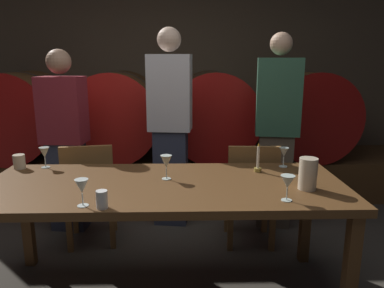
{
  "coord_description": "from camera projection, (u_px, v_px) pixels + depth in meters",
  "views": [
    {
      "loc": [
        0.19,
        -1.85,
        1.54
      ],
      "look_at": [
        0.26,
        0.81,
        0.92
      ],
      "focal_mm": 34.53,
      "sensor_mm": 36.0,
      "label": 1
    }
  ],
  "objects": [
    {
      "name": "wine_barrel_far_left",
      "position": [
        22.0,
        115.0,
        4.11
      ],
      "size": [
        0.96,
        0.94,
        0.96
      ],
      "color": "brown",
      "rests_on": "barrel_shelf"
    },
    {
      "name": "wine_glass_left",
      "position": [
        82.0,
        187.0,
        1.93
      ],
      "size": [
        0.07,
        0.07,
        0.15
      ],
      "color": "silver",
      "rests_on": "dining_table"
    },
    {
      "name": "wine_barrel_center_left",
      "position": [
        118.0,
        115.0,
        4.14
      ],
      "size": [
        0.96,
        0.94,
        0.96
      ],
      "color": "brown",
      "rests_on": "barrel_shelf"
    },
    {
      "name": "wine_glass_center",
      "position": [
        166.0,
        162.0,
        2.37
      ],
      "size": [
        0.07,
        0.07,
        0.16
      ],
      "color": "silver",
      "rests_on": "dining_table"
    },
    {
      "name": "chair_left",
      "position": [
        90.0,
        190.0,
        3.02
      ],
      "size": [
        0.45,
        0.45,
        0.88
      ],
      "rotation": [
        0.0,
        0.0,
        3.29
      ],
      "color": "brown",
      "rests_on": "ground"
    },
    {
      "name": "chair_right",
      "position": [
        251.0,
        190.0,
        3.02
      ],
      "size": [
        0.42,
        0.42,
        0.88
      ],
      "rotation": [
        0.0,
        0.0,
        3.1
      ],
      "color": "brown",
      "rests_on": "ground"
    },
    {
      "name": "wine_barrel_far_right",
      "position": [
        304.0,
        114.0,
        4.19
      ],
      "size": [
        0.96,
        0.94,
        0.96
      ],
      "color": "brown",
      "rests_on": "barrel_shelf"
    },
    {
      "name": "wine_glass_far_right",
      "position": [
        284.0,
        153.0,
        2.64
      ],
      "size": [
        0.07,
        0.07,
        0.14
      ],
      "color": "silver",
      "rests_on": "dining_table"
    },
    {
      "name": "back_wall",
      "position": [
        167.0,
        79.0,
        4.61
      ],
      "size": [
        6.46,
        0.24,
        2.58
      ],
      "primitive_type": "cube",
      "color": "brown",
      "rests_on": "ground"
    },
    {
      "name": "dining_table",
      "position": [
        165.0,
        194.0,
        2.33
      ],
      "size": [
        2.26,
        0.88,
        0.77
      ],
      "color": "brown",
      "rests_on": "ground"
    },
    {
      "name": "wine_barrel_center_right",
      "position": [
        212.0,
        114.0,
        4.17
      ],
      "size": [
        0.96,
        0.94,
        0.96
      ],
      "color": "#513319",
      "rests_on": "barrel_shelf"
    },
    {
      "name": "barrel_shelf",
      "position": [
        167.0,
        173.0,
        4.31
      ],
      "size": [
        5.82,
        0.9,
        0.45
      ],
      "primitive_type": "cube",
      "color": "brown",
      "rests_on": "ground"
    },
    {
      "name": "candle_center",
      "position": [
        258.0,
        164.0,
        2.54
      ],
      "size": [
        0.05,
        0.05,
        0.2
      ],
      "color": "olive",
      "rests_on": "dining_table"
    },
    {
      "name": "wine_glass_right",
      "position": [
        288.0,
        182.0,
        2.01
      ],
      "size": [
        0.08,
        0.08,
        0.14
      ],
      "color": "silver",
      "rests_on": "dining_table"
    },
    {
      "name": "guest_right",
      "position": [
        277.0,
        131.0,
        3.31
      ],
      "size": [
        0.42,
        0.3,
        1.76
      ],
      "rotation": [
        0.0,
        0.0,
        2.97
      ],
      "color": "brown",
      "rests_on": "ground"
    },
    {
      "name": "guest_center",
      "position": [
        170.0,
        127.0,
        3.35
      ],
      "size": [
        0.41,
        0.29,
        1.8
      ],
      "rotation": [
        0.0,
        0.0,
        3.02
      ],
      "color": "#33384C",
      "rests_on": "ground"
    },
    {
      "name": "wine_glass_far_left",
      "position": [
        44.0,
        153.0,
        2.62
      ],
      "size": [
        0.07,
        0.07,
        0.15
      ],
      "color": "silver",
      "rests_on": "dining_table"
    },
    {
      "name": "pitcher",
      "position": [
        308.0,
        174.0,
        2.19
      ],
      "size": [
        0.11,
        0.11,
        0.19
      ],
      "color": "beige",
      "rests_on": "dining_table"
    },
    {
      "name": "cup_right",
      "position": [
        102.0,
        199.0,
        1.92
      ],
      "size": [
        0.06,
        0.06,
        0.1
      ],
      "primitive_type": "cylinder",
      "color": "white",
      "rests_on": "dining_table"
    },
    {
      "name": "cup_left",
      "position": [
        19.0,
        162.0,
        2.61
      ],
      "size": [
        0.08,
        0.08,
        0.1
      ],
      "primitive_type": "cylinder",
      "color": "beige",
      "rests_on": "dining_table"
    },
    {
      "name": "guest_left",
      "position": [
        65.0,
        141.0,
        3.26
      ],
      "size": [
        0.4,
        0.28,
        1.62
      ],
      "rotation": [
        0.0,
        0.0,
        3.03
      ],
      "color": "#33384C",
      "rests_on": "ground"
    }
  ]
}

